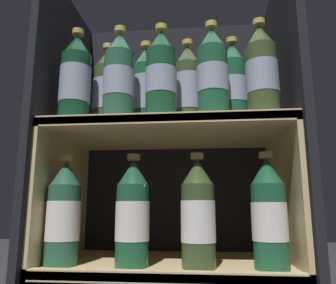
# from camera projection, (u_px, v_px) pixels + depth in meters

# --- Properties ---
(fridge_back_wall) EXTENTS (0.65, 0.02, 0.98)m
(fridge_back_wall) POSITION_uv_depth(u_px,v_px,m) (175.00, 166.00, 1.08)
(fridge_back_wall) COLOR black
(fridge_back_wall) RESTS_ON ground_plane
(fridge_side_left) EXTENTS (0.02, 0.39, 0.98)m
(fridge_side_left) POSITION_uv_depth(u_px,v_px,m) (60.00, 159.00, 0.92)
(fridge_side_left) COLOR black
(fridge_side_left) RESTS_ON ground_plane
(fridge_side_right) EXTENTS (0.02, 0.39, 0.98)m
(fridge_side_right) POSITION_uv_depth(u_px,v_px,m) (288.00, 156.00, 0.86)
(fridge_side_right) COLOR black
(fridge_side_right) RESTS_ON ground_plane
(shelf_lower) EXTENTS (0.61, 0.35, 0.23)m
(shelf_lower) POSITION_uv_depth(u_px,v_px,m) (170.00, 278.00, 0.82)
(shelf_lower) COLOR #DBBC84
(shelf_lower) RESTS_ON ground_plane
(shelf_upper) EXTENTS (0.61, 0.35, 0.57)m
(shelf_upper) POSITION_uv_depth(u_px,v_px,m) (170.00, 188.00, 0.87)
(shelf_upper) COLOR #DBBC84
(shelf_upper) RESTS_ON ground_plane
(bottle_upper_front_0) EXTENTS (0.08, 0.08, 0.26)m
(bottle_upper_front_0) POSITION_uv_depth(u_px,v_px,m) (75.00, 81.00, 0.85)
(bottle_upper_front_0) COLOR #144228
(bottle_upper_front_0) RESTS_ON shelf_upper
(bottle_upper_front_1) EXTENTS (0.08, 0.08, 0.26)m
(bottle_upper_front_1) POSITION_uv_depth(u_px,v_px,m) (119.00, 79.00, 0.84)
(bottle_upper_front_1) COLOR #285B42
(bottle_upper_front_1) RESTS_ON shelf_upper
(bottle_upper_front_2) EXTENTS (0.08, 0.08, 0.26)m
(bottle_upper_front_2) POSITION_uv_depth(u_px,v_px,m) (161.00, 77.00, 0.83)
(bottle_upper_front_2) COLOR #194C2D
(bottle_upper_front_2) RESTS_ON shelf_upper
(bottle_upper_front_3) EXTENTS (0.08, 0.08, 0.26)m
(bottle_upper_front_3) POSITION_uv_depth(u_px,v_px,m) (213.00, 75.00, 0.81)
(bottle_upper_front_3) COLOR #1E5638
(bottle_upper_front_3) RESTS_ON shelf_upper
(bottle_upper_front_4) EXTENTS (0.08, 0.08, 0.26)m
(bottle_upper_front_4) POSITION_uv_depth(u_px,v_px,m) (262.00, 73.00, 0.80)
(bottle_upper_front_4) COLOR #384C28
(bottle_upper_front_4) RESTS_ON shelf_upper
(bottle_upper_back_0) EXTENTS (0.08, 0.08, 0.26)m
(bottle_upper_back_0) POSITION_uv_depth(u_px,v_px,m) (106.00, 91.00, 0.93)
(bottle_upper_back_0) COLOR #384C28
(bottle_upper_back_0) RESTS_ON shelf_upper
(bottle_upper_back_1) EXTENTS (0.08, 0.08, 0.26)m
(bottle_upper_back_1) POSITION_uv_depth(u_px,v_px,m) (146.00, 90.00, 0.92)
(bottle_upper_back_1) COLOR #1E5638
(bottle_upper_back_1) RESTS_ON shelf_upper
(bottle_upper_back_2) EXTENTS (0.08, 0.08, 0.26)m
(bottle_upper_back_2) POSITION_uv_depth(u_px,v_px,m) (188.00, 89.00, 0.90)
(bottle_upper_back_2) COLOR #384C28
(bottle_upper_back_2) RESTS_ON shelf_upper
(bottle_upper_back_3) EXTENTS (0.08, 0.08, 0.26)m
(bottle_upper_back_3) POSITION_uv_depth(u_px,v_px,m) (234.00, 87.00, 0.89)
(bottle_upper_back_3) COLOR #1E5638
(bottle_upper_back_3) RESTS_ON shelf_upper
(bottle_lower_front_0) EXTENTS (0.08, 0.08, 0.26)m
(bottle_lower_front_0) POSITION_uv_depth(u_px,v_px,m) (63.00, 215.00, 0.78)
(bottle_lower_front_0) COLOR #285B42
(bottle_lower_front_0) RESTS_ON shelf_lower
(bottle_lower_front_1) EXTENTS (0.08, 0.08, 0.26)m
(bottle_lower_front_1) POSITION_uv_depth(u_px,v_px,m) (133.00, 215.00, 0.77)
(bottle_lower_front_1) COLOR #1E5638
(bottle_lower_front_1) RESTS_ON shelf_lower
(bottle_lower_front_2) EXTENTS (0.08, 0.08, 0.26)m
(bottle_lower_front_2) POSITION_uv_depth(u_px,v_px,m) (198.00, 215.00, 0.75)
(bottle_lower_front_2) COLOR #384C28
(bottle_lower_front_2) RESTS_ON shelf_lower
(bottle_lower_front_3) EXTENTS (0.08, 0.08, 0.26)m
(bottle_lower_front_3) POSITION_uv_depth(u_px,v_px,m) (269.00, 215.00, 0.74)
(bottle_lower_front_3) COLOR #1E5638
(bottle_lower_front_3) RESTS_ON shelf_lower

